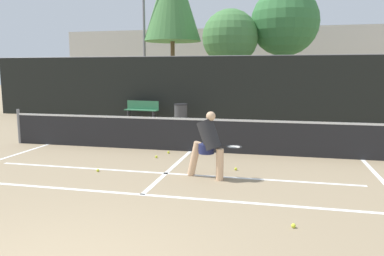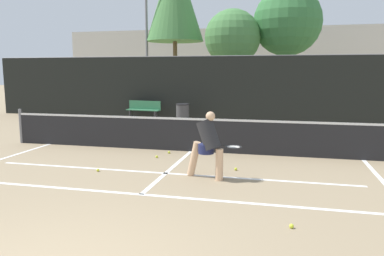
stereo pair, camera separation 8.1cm
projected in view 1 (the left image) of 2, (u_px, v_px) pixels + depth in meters
court_baseline_near at (142, 195)px, 6.82m from camera, size 11.00×0.10×0.01m
court_service_line at (166, 173)px, 8.25m from camera, size 8.25×0.10×0.01m
court_center_mark at (171, 168)px, 8.67m from camera, size 0.10×3.84×0.01m
court_sideline_left at (4, 158)px, 9.68m from camera, size 0.10×4.84×0.01m
court_sideline_right at (383, 181)px, 7.67m from camera, size 0.10×4.84×0.01m
net at (190, 133)px, 10.44m from camera, size 11.09×0.09×1.07m
fence_back at (226, 88)px, 17.18m from camera, size 24.00×0.06×2.95m
player_practicing at (208, 143)px, 7.78m from camera, size 1.25×0.52×1.42m
tennis_ball_scattered_0 at (236, 169)px, 8.50m from camera, size 0.07×0.07×0.07m
tennis_ball_scattered_3 at (219, 163)px, 9.09m from camera, size 0.07×0.07×0.07m
tennis_ball_scattered_4 at (156, 157)px, 9.72m from camera, size 0.07×0.07×0.07m
tennis_ball_scattered_5 at (293, 226)px, 5.37m from camera, size 0.07×0.07×0.07m
tennis_ball_scattered_6 at (98, 170)px, 8.38m from camera, size 0.07×0.07×0.07m
tennis_ball_scattered_7 at (168, 152)px, 10.24m from camera, size 0.07×0.07×0.07m
courtside_bench at (142, 109)px, 17.54m from camera, size 1.68×0.59×0.86m
trash_bin at (181, 113)px, 16.78m from camera, size 0.61×0.61×0.79m
parked_car at (245, 101)px, 20.56m from camera, size 1.90×4.57×1.43m
floodlight_mast at (144, 9)px, 24.10m from camera, size 1.10×0.24×9.98m
tree_west at (285, 22)px, 22.88m from camera, size 4.16×4.16×7.31m
tree_mid at (230, 38)px, 22.73m from camera, size 3.39×3.39×5.97m
building_far at (253, 63)px, 34.40m from camera, size 36.00×2.40×6.07m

